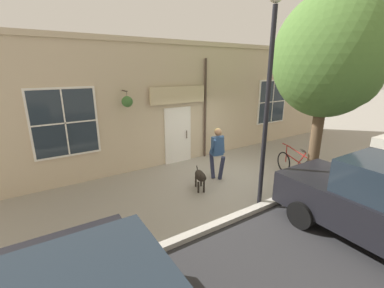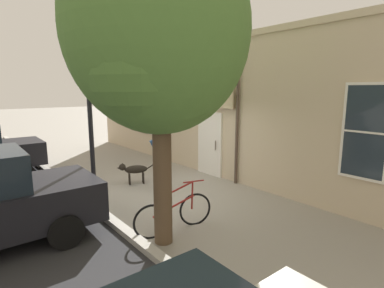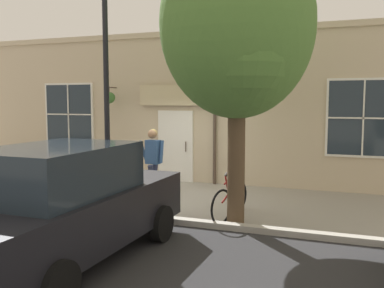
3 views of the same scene
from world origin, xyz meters
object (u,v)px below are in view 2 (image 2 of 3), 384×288
(street_lamp, at_px, (87,68))
(dog_on_leash, at_px, (134,170))
(leaning_bicycle, at_px, (174,213))
(pedestrian_walking, at_px, (162,154))
(street_tree_by_curb, at_px, (157,35))

(street_lamp, bearing_deg, dog_on_leash, -152.08)
(leaning_bicycle, relative_size, street_lamp, 0.34)
(leaning_bicycle, bearing_deg, pedestrian_walking, -118.25)
(street_lamp, bearing_deg, street_tree_by_curb, 93.70)
(dog_on_leash, xyz_separation_m, street_tree_by_curb, (1.36, 3.53, 3.24))
(dog_on_leash, bearing_deg, street_lamp, 27.92)
(dog_on_leash, distance_m, street_tree_by_curb, 4.99)
(pedestrian_walking, relative_size, dog_on_leash, 1.66)
(pedestrian_walking, height_order, leaning_bicycle, pedestrian_walking)
(dog_on_leash, height_order, street_lamp, street_lamp)
(dog_on_leash, distance_m, street_lamp, 3.36)
(street_lamp, bearing_deg, pedestrian_walking, 176.67)
(dog_on_leash, height_order, leaning_bicycle, leaning_bicycle)
(pedestrian_walking, bearing_deg, street_lamp, -3.33)
(street_tree_by_curb, height_order, street_lamp, street_tree_by_curb)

